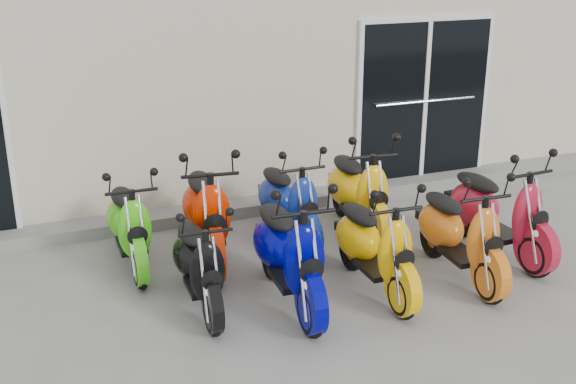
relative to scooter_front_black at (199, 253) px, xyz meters
name	(u,v)px	position (x,y,z in m)	size (l,w,h in m)	color
ground	(310,279)	(1.18, 0.15, -0.56)	(80.00, 80.00, 0.00)	gray
building	(181,50)	(1.18, 5.35, 1.04)	(14.00, 6.00, 3.20)	beige
front_step	(247,207)	(1.18, 2.17, -0.49)	(14.00, 0.40, 0.15)	gray
door_right	(424,96)	(3.78, 2.32, 0.70)	(2.02, 0.08, 2.22)	black
scooter_front_black	(199,253)	(0.00, 0.00, 0.00)	(0.55, 1.52, 1.12)	black
scooter_front_blue	(289,239)	(0.80, -0.23, 0.11)	(0.66, 1.80, 1.33)	#000189
scooter_front_orange_a	(375,234)	(1.67, -0.30, 0.05)	(0.60, 1.66, 1.22)	#FFB604
scooter_front_orange_b	(461,222)	(2.61, -0.35, 0.06)	(0.61, 1.67, 1.23)	orange
scooter_front_red	(500,199)	(3.32, -0.03, 0.09)	(0.64, 1.76, 1.30)	#B11730
scooter_back_green	(128,214)	(-0.44, 1.15, 0.03)	(0.59, 1.61, 1.19)	#45CD16
scooter_back_red	(206,200)	(0.36, 1.05, 0.11)	(0.66, 1.81, 1.34)	red
scooter_back_blue	(289,192)	(1.34, 1.13, 0.05)	(0.60, 1.65, 1.22)	navy
scooter_back_yellow	(359,180)	(2.18, 1.06, 0.10)	(0.65, 1.78, 1.31)	yellow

